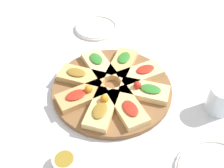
% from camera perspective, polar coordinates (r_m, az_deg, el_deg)
% --- Properties ---
extents(ground_plane, '(3.00, 3.00, 0.00)m').
position_cam_1_polar(ground_plane, '(0.92, 0.00, -1.35)').
color(ground_plane, silver).
extents(serving_board, '(0.41, 0.41, 0.02)m').
position_cam_1_polar(serving_board, '(0.91, 0.00, -0.93)').
color(serving_board, brown).
rests_on(serving_board, ground_plane).
extents(focaccia_slice_0, '(0.18, 0.16, 0.03)m').
position_cam_1_polar(focaccia_slice_0, '(0.93, -6.66, 1.66)').
color(focaccia_slice_0, tan).
rests_on(focaccia_slice_0, serving_board).
extents(focaccia_slice_1, '(0.09, 0.17, 0.04)m').
position_cam_1_polar(focaccia_slice_1, '(0.87, -6.53, -2.46)').
color(focaccia_slice_1, tan).
rests_on(focaccia_slice_1, serving_board).
extents(focaccia_slice_2, '(0.16, 0.18, 0.04)m').
position_cam_1_polar(focaccia_slice_2, '(0.83, -2.17, -5.21)').
color(focaccia_slice_2, '#DBB775').
rests_on(focaccia_slice_2, serving_board).
extents(focaccia_slice_3, '(0.18, 0.10, 0.03)m').
position_cam_1_polar(focaccia_slice_3, '(0.83, 3.36, -4.99)').
color(focaccia_slice_3, '#DBB775').
rests_on(focaccia_slice_3, serving_board).
extents(focaccia_slice_4, '(0.18, 0.16, 0.04)m').
position_cam_1_polar(focaccia_slice_4, '(0.88, 7.03, -1.36)').
color(focaccia_slice_4, '#E5C689').
rests_on(focaccia_slice_4, serving_board).
extents(focaccia_slice_5, '(0.10, 0.17, 0.03)m').
position_cam_1_polar(focaccia_slice_5, '(0.94, 6.22, 2.26)').
color(focaccia_slice_5, '#E5C689').
rests_on(focaccia_slice_5, serving_board).
extents(focaccia_slice_6, '(0.16, 0.18, 0.03)m').
position_cam_1_polar(focaccia_slice_6, '(0.98, 2.29, 4.49)').
color(focaccia_slice_6, tan).
rests_on(focaccia_slice_6, serving_board).
extents(focaccia_slice_7, '(0.17, 0.10, 0.03)m').
position_cam_1_polar(focaccia_slice_7, '(0.97, -3.00, 4.29)').
color(focaccia_slice_7, '#E5C689').
rests_on(focaccia_slice_7, serving_board).
extents(plate_left, '(0.20, 0.20, 0.02)m').
position_cam_1_polar(plate_left, '(1.22, -3.45, 12.18)').
color(plate_left, white).
rests_on(plate_left, ground_plane).
extents(water_glass, '(0.08, 0.08, 0.09)m').
position_cam_1_polar(water_glass, '(0.90, 22.46, -3.23)').
color(water_glass, silver).
rests_on(water_glass, ground_plane).
extents(dipping_bowl, '(0.07, 0.07, 0.03)m').
position_cam_1_polar(dipping_bowl, '(0.75, -10.27, -16.23)').
color(dipping_bowl, silver).
rests_on(dipping_bowl, ground_plane).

